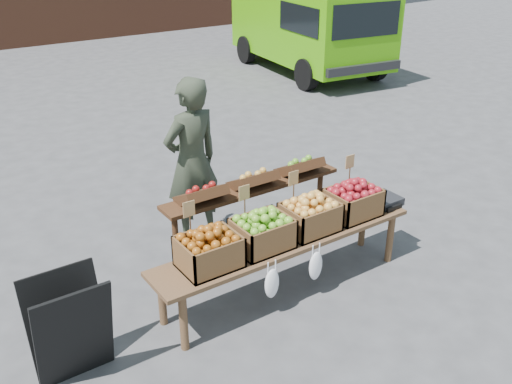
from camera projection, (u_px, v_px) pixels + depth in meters
ground at (341, 244)px, 6.31m from camera, size 80.00×80.00×0.00m
delivery_van at (308, 27)px, 13.03m from camera, size 2.63×4.74×2.02m
vendor at (192, 162)px, 6.04m from camera, size 0.72×0.53×1.84m
chalkboard_sign at (70, 329)px, 4.32m from camera, size 0.58×0.32×0.89m
back_table at (253, 210)px, 5.90m from camera, size 2.10×0.44×1.04m
display_bench at (286, 264)px, 5.41m from camera, size 2.70×0.56×0.57m
crate_golden_apples at (209, 252)px, 4.80m from camera, size 0.50×0.40×0.28m
crate_russet_pears at (262, 234)px, 5.08m from camera, size 0.50×0.40×0.28m
crate_red_apples at (310, 217)px, 5.36m from camera, size 0.50×0.40×0.28m
crate_green_apples at (353, 202)px, 5.65m from camera, size 0.50×0.40×0.28m
weighing_scale at (383, 200)px, 5.91m from camera, size 0.34×0.30×0.08m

